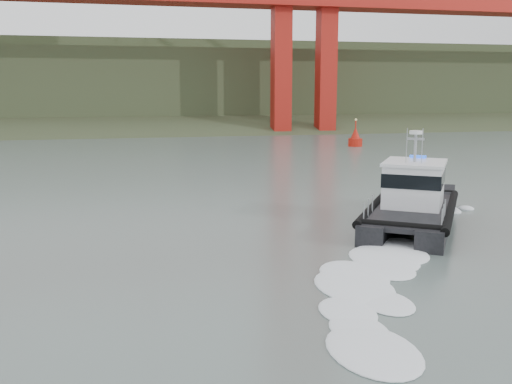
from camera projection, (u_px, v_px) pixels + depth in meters
ground at (340, 285)px, 22.32m from camera, size 400.00×400.00×0.00m
headlands at (158, 91)px, 141.49m from camera, size 500.00×105.36×27.12m
patrol_boat at (413, 201)px, 32.03m from camera, size 9.73×11.68×5.49m
nav_buoy at (355, 139)px, 76.28m from camera, size 1.88×1.88×3.91m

